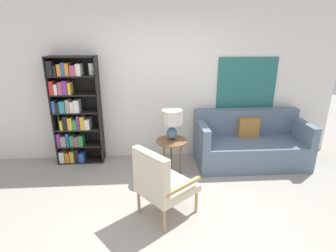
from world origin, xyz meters
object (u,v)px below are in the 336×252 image
at_px(bookshelf, 73,112).
at_px(armchair, 160,181).
at_px(table_lamp, 172,120).
at_px(couch, 249,144).
at_px(side_table, 172,144).

xyz_separation_m(bookshelf, armchair, (1.40, -1.65, -0.41)).
xyz_separation_m(bookshelf, table_lamp, (1.64, -0.53, -0.01)).
bearing_deg(couch, side_table, -166.73).
distance_m(side_table, table_lamp, 0.39).
bearing_deg(bookshelf, armchair, -49.65).
xyz_separation_m(armchair, side_table, (0.23, 1.07, 0.02)).
bearing_deg(side_table, table_lamp, 86.16).
bearing_deg(bookshelf, side_table, -19.58).
bearing_deg(table_lamp, side_table, -93.84).
distance_m(couch, side_table, 1.43).
relative_size(armchair, couch, 0.49).
relative_size(couch, side_table, 3.18).
height_order(side_table, table_lamp, table_lamp).
relative_size(bookshelf, table_lamp, 3.80).
height_order(bookshelf, table_lamp, bookshelf).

